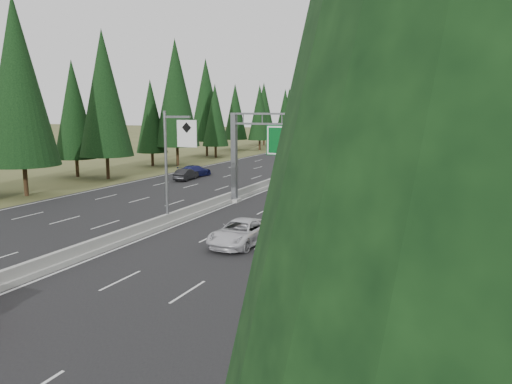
% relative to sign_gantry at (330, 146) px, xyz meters
% --- Properties ---
extents(road, '(32.00, 260.00, 0.08)m').
position_rel_sign_gantry_xyz_m(road, '(-8.92, 45.12, -5.23)').
color(road, black).
rests_on(road, ground).
extents(shoulder_right, '(3.60, 260.00, 0.06)m').
position_rel_sign_gantry_xyz_m(shoulder_right, '(8.88, 45.12, -5.24)').
color(shoulder_right, olive).
rests_on(shoulder_right, ground).
extents(shoulder_left, '(3.60, 260.00, 0.06)m').
position_rel_sign_gantry_xyz_m(shoulder_left, '(-26.72, 45.12, -5.24)').
color(shoulder_left, '#424D24').
rests_on(shoulder_left, ground).
extents(median_barrier, '(0.70, 260.00, 0.85)m').
position_rel_sign_gantry_xyz_m(median_barrier, '(-8.92, 45.12, -4.85)').
color(median_barrier, '#969691').
rests_on(median_barrier, road).
extents(sign_gantry, '(16.75, 0.98, 7.80)m').
position_rel_sign_gantry_xyz_m(sign_gantry, '(0.00, 0.00, 0.00)').
color(sign_gantry, slate).
rests_on(sign_gantry, road).
extents(hov_sign_pole, '(2.80, 0.50, 8.00)m').
position_rel_sign_gantry_xyz_m(hov_sign_pole, '(-8.33, -9.92, -0.54)').
color(hov_sign_pole, slate).
rests_on(hov_sign_pole, road).
extents(tree_row_right, '(11.76, 245.31, 18.95)m').
position_rel_sign_gantry_xyz_m(tree_row_right, '(13.41, 40.86, 4.26)').
color(tree_row_right, black).
rests_on(tree_row_right, ground).
extents(tree_row_left, '(12.09, 242.11, 18.89)m').
position_rel_sign_gantry_xyz_m(tree_row_left, '(-30.76, 36.11, 3.96)').
color(tree_row_left, black).
rests_on(tree_row_left, ground).
extents(silver_minivan, '(2.69, 5.46, 1.49)m').
position_rel_sign_gantry_xyz_m(silver_minivan, '(-2.11, -12.22, -4.44)').
color(silver_minivan, silver).
rests_on(silver_minivan, road).
extents(car_ahead_green, '(1.98, 4.41, 1.47)m').
position_rel_sign_gantry_xyz_m(car_ahead_green, '(-4.89, 26.14, -4.45)').
color(car_ahead_green, '#155C3D').
rests_on(car_ahead_green, road).
extents(car_ahead_dkred, '(1.81, 4.58, 1.48)m').
position_rel_sign_gantry_xyz_m(car_ahead_dkred, '(5.58, 39.18, -4.45)').
color(car_ahead_dkred, '#550E0C').
rests_on(car_ahead_dkred, road).
extents(car_ahead_dkgrey, '(2.31, 4.97, 1.40)m').
position_rel_sign_gantry_xyz_m(car_ahead_dkgrey, '(2.48, 56.25, -4.49)').
color(car_ahead_dkgrey, black).
rests_on(car_ahead_dkgrey, road).
extents(car_ahead_white, '(2.84, 5.55, 1.50)m').
position_rel_sign_gantry_xyz_m(car_ahead_white, '(1.12, 69.73, -4.44)').
color(car_ahead_white, silver).
rests_on(car_ahead_white, road).
extents(car_ahead_far, '(1.96, 4.37, 1.46)m').
position_rel_sign_gantry_xyz_m(car_ahead_far, '(-2.83, 105.87, -4.46)').
color(car_ahead_far, black).
rests_on(car_ahead_far, road).
extents(car_onc_near, '(1.76, 4.12, 1.32)m').
position_rel_sign_gantry_xyz_m(car_onc_near, '(-19.68, 10.18, -4.53)').
color(car_onc_near, black).
rests_on(car_onc_near, road).
extents(car_onc_blue, '(2.41, 5.05, 1.42)m').
position_rel_sign_gantry_xyz_m(car_onc_blue, '(-20.16, 13.01, -4.48)').
color(car_onc_blue, navy).
rests_on(car_onc_blue, road).
extents(car_onc_white, '(1.97, 4.16, 1.37)m').
position_rel_sign_gantry_xyz_m(car_onc_white, '(-10.42, 43.01, -4.50)').
color(car_onc_white, '#B9B9B9').
rests_on(car_onc_white, road).
extents(car_onc_far, '(2.30, 4.72, 1.29)m').
position_rel_sign_gantry_xyz_m(car_onc_far, '(-17.88, 53.91, -4.54)').
color(car_onc_far, black).
rests_on(car_onc_far, road).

